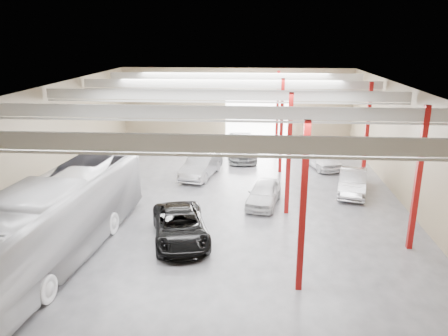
# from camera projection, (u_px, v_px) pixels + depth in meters

# --- Properties ---
(depot_shell) EXTENTS (22.12, 32.12, 7.06)m
(depot_shell) POSITION_uv_depth(u_px,v_px,m) (227.00, 120.00, 26.70)
(depot_shell) COLOR #48484D
(depot_shell) RESTS_ON ground
(coach_bus) EXTENTS (4.40, 13.84, 3.79)m
(coach_bus) POSITION_uv_depth(u_px,v_px,m) (57.00, 218.00, 20.02)
(coach_bus) COLOR silver
(coach_bus) RESTS_ON ground
(black_sedan) EXTENTS (3.93, 6.08, 1.56)m
(black_sedan) POSITION_uv_depth(u_px,v_px,m) (180.00, 226.00, 21.88)
(black_sedan) COLOR black
(black_sedan) RESTS_ON ground
(car_row_a) EXTENTS (2.51, 4.52, 1.45)m
(car_row_a) POSITION_uv_depth(u_px,v_px,m) (264.00, 193.00, 26.55)
(car_row_a) COLOR silver
(car_row_a) RESTS_ON ground
(car_row_b) EXTENTS (2.82, 5.32, 1.67)m
(car_row_b) POSITION_uv_depth(u_px,v_px,m) (201.00, 166.00, 31.80)
(car_row_b) COLOR #ADADB2
(car_row_b) RESTS_ON ground
(car_row_c) EXTENTS (2.82, 5.86, 1.65)m
(car_row_c) POSITION_uv_depth(u_px,v_px,m) (242.00, 149.00, 36.56)
(car_row_c) COLOR slate
(car_row_c) RESTS_ON ground
(car_right_near) EXTENTS (2.71, 5.02, 1.57)m
(car_right_near) POSITION_uv_depth(u_px,v_px,m) (353.00, 182.00, 28.42)
(car_right_near) COLOR #B2B1B6
(car_right_near) RESTS_ON ground
(car_right_far) EXTENTS (3.11, 4.96, 1.57)m
(car_right_far) POSITION_uv_depth(u_px,v_px,m) (321.00, 157.00, 34.10)
(car_right_far) COLOR silver
(car_right_far) RESTS_ON ground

